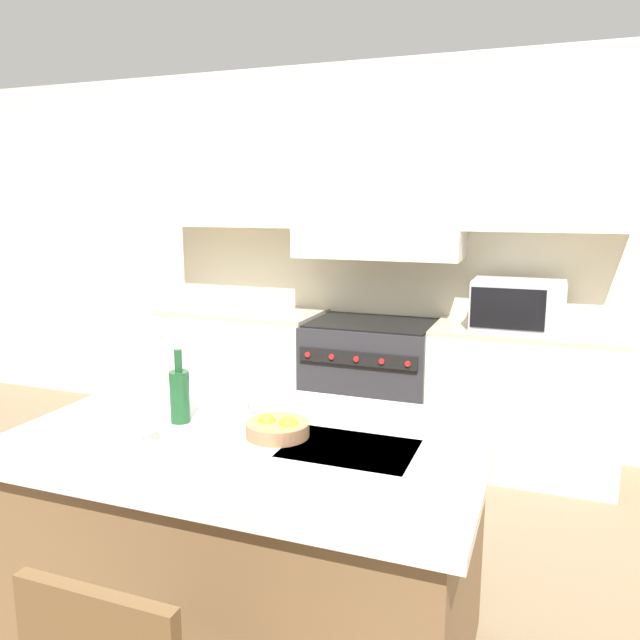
% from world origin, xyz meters
% --- Properties ---
extents(ground_plane, '(10.00, 10.00, 0.00)m').
position_xyz_m(ground_plane, '(0.00, 0.00, 0.00)').
color(ground_plane, '#7A664C').
extents(back_cabinetry, '(10.00, 0.46, 2.70)m').
position_xyz_m(back_cabinetry, '(0.00, 2.20, 1.58)').
color(back_cabinetry, beige).
rests_on(back_cabinetry, ground_plane).
extents(back_counter, '(3.16, 0.62, 0.94)m').
position_xyz_m(back_counter, '(0.00, 1.95, 0.47)').
color(back_counter, silver).
rests_on(back_counter, ground_plane).
extents(range_stove, '(0.86, 0.70, 0.92)m').
position_xyz_m(range_stove, '(-0.00, 1.93, 0.46)').
color(range_stove, '#2D2D33').
rests_on(range_stove, ground_plane).
extents(microwave, '(0.56, 0.38, 0.31)m').
position_xyz_m(microwave, '(0.94, 1.95, 1.10)').
color(microwave, '#B7B7BC').
rests_on(microwave, back_counter).
extents(kitchen_island, '(1.69, 1.09, 0.91)m').
position_xyz_m(kitchen_island, '(0.15, -0.20, 0.46)').
color(kitchen_island, brown).
rests_on(kitchen_island, ground_plane).
extents(wine_bottle, '(0.07, 0.07, 0.28)m').
position_xyz_m(wine_bottle, '(-0.15, -0.18, 1.02)').
color(wine_bottle, '#194723').
rests_on(wine_bottle, kitchen_island).
extents(wine_glass_near, '(0.07, 0.07, 0.17)m').
position_xyz_m(wine_glass_near, '(-0.14, -0.42, 1.03)').
color(wine_glass_near, white).
rests_on(wine_glass_near, kitchen_island).
extents(wine_glass_far, '(0.07, 0.07, 0.17)m').
position_xyz_m(wine_glass_far, '(0.07, -0.06, 1.03)').
color(wine_glass_far, white).
rests_on(wine_glass_far, kitchen_island).
extents(fruit_bowl, '(0.23, 0.23, 0.08)m').
position_xyz_m(fruit_bowl, '(0.25, -0.19, 0.94)').
color(fruit_bowl, '#996B47').
rests_on(fruit_bowl, kitchen_island).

